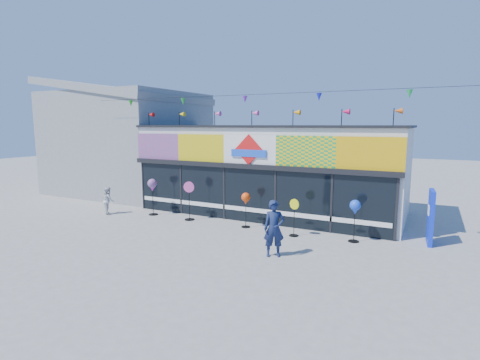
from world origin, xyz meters
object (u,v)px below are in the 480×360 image
Objects in this scene: spinner_1 at (189,200)px; spinner_3 at (294,216)px; spinner_4 at (355,208)px; adult_man at (274,229)px; child at (108,200)px; blue_sign at (431,217)px; spinner_0 at (152,186)px; spinner_2 at (246,200)px.

spinner_3 is (4.85, -0.20, -0.15)m from spinner_1.
spinner_4 is 3.34m from adult_man.
spinner_4 is at bearing -140.35° from child.
spinner_3 is 2.38m from adult_man.
spinner_4 is 11.05m from child.
child is at bearing -176.98° from blue_sign.
adult_man is (0.15, -2.37, 0.15)m from spinner_3.
spinner_0 is at bearing -179.50° from spinner_4.
child is at bearing -175.56° from spinner_4.
spinner_4 reaches higher than child.
spinner_4 is at bearing 0.53° from spinner_2.
spinner_2 is (2.71, 0.06, 0.24)m from spinner_1.
spinner_4 is at bearing 0.82° from spinner_1.
spinner_0 reaches higher than spinner_3.
blue_sign is 1.14× the size of spinner_0.
spinner_4 is at bearing 0.50° from spinner_0.
blue_sign reaches higher than spinner_3.
spinner_1 is at bearing 177.63° from spinner_3.
spinner_4 is (2.13, 0.30, 0.47)m from spinner_3.
blue_sign is 11.45m from spinner_0.
spinner_2 is (-6.65, -1.00, 0.18)m from blue_sign.
spinner_0 is 9.01m from spinner_4.
blue_sign is 2.58m from spinner_4.
spinner_3 is at bearing 65.10° from adult_man.
spinner_3 is at bearing -141.21° from child.
spinner_1 is 1.19× the size of spinner_2.
spinner_1 is at bearing -178.73° from spinner_2.
child is (-9.03, 1.81, -0.27)m from adult_man.
blue_sign is at bearing 6.46° from spinner_1.
spinner_1 is 2.72m from spinner_2.
spinner_0 is (-11.40, -1.04, 0.38)m from blue_sign.
spinner_3 is 1.11× the size of child.
spinner_2 is at bearing -179.47° from spinner_4.
spinner_1 is 1.12× the size of spinner_4.
spinner_2 is 0.94× the size of spinner_4.
child is at bearing 140.12° from adult_man.
spinner_4 is (6.97, 0.10, 0.32)m from spinner_1.
child is (-1.99, -0.78, -0.71)m from spinner_0.
adult_man is at bearing -20.22° from spinner_0.
spinner_2 is at bearing 0.47° from spinner_0.
spinner_1 is at bearing -0.58° from spinner_0.
spinner_1 is (-9.36, -1.06, -0.06)m from blue_sign.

